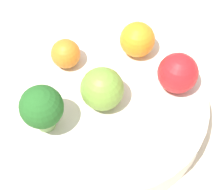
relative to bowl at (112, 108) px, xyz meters
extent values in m
plane|color=gray|center=(0.00, 0.00, -0.04)|extent=(6.00, 6.00, 0.00)
cube|color=beige|center=(0.00, 0.00, -0.03)|extent=(1.20, 1.20, 0.02)
cylinder|color=silver|center=(0.00, 0.00, 0.00)|extent=(0.25, 0.25, 0.04)
cylinder|color=#8CB76B|center=(-0.09, -0.02, 0.03)|extent=(0.02, 0.02, 0.02)
sphere|color=#236023|center=(-0.09, -0.02, 0.06)|extent=(0.05, 0.05, 0.05)
sphere|color=olive|center=(-0.01, 0.00, 0.05)|extent=(0.05, 0.05, 0.05)
sphere|color=red|center=(0.09, 0.01, 0.05)|extent=(0.05, 0.05, 0.05)
sphere|color=orange|center=(0.05, 0.07, 0.05)|extent=(0.05, 0.05, 0.05)
sphere|color=orange|center=(-0.05, 0.07, 0.04)|extent=(0.04, 0.04, 0.04)
camera|label=1|loc=(-0.05, -0.26, 0.43)|focal=60.00mm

